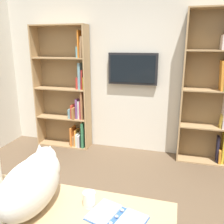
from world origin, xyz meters
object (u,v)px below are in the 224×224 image
(bookshelf_right, at_px, (69,94))
(cat, at_px, (34,181))
(open_binder, at_px, (117,218))
(coffee_mug, at_px, (89,199))
(bookshelf_left, at_px, (217,89))
(wall_mounted_tv, at_px, (133,69))

(bookshelf_right, height_order, cat, bookshelf_right)
(open_binder, bearing_deg, cat, 2.42)
(open_binder, height_order, coffee_mug, coffee_mug)
(bookshelf_left, bearing_deg, cat, 62.19)
(open_binder, distance_m, coffee_mug, 0.22)
(bookshelf_right, bearing_deg, cat, 111.05)
(open_binder, xyz_separation_m, coffee_mug, (0.20, -0.07, 0.04))
(wall_mounted_tv, relative_size, coffee_mug, 8.14)
(bookshelf_right, relative_size, open_binder, 5.44)
(wall_mounted_tv, height_order, open_binder, wall_mounted_tv)
(bookshelf_right, distance_m, coffee_mug, 2.80)
(bookshelf_left, xyz_separation_m, coffee_mug, (1.03, 2.47, -0.32))
(bookshelf_left, relative_size, coffee_mug, 23.32)
(open_binder, bearing_deg, bookshelf_left, -108.09)
(cat, height_order, open_binder, cat)
(bookshelf_left, distance_m, open_binder, 2.70)
(bookshelf_left, height_order, coffee_mug, bookshelf_left)
(bookshelf_left, height_order, wall_mounted_tv, bookshelf_left)
(wall_mounted_tv, xyz_separation_m, cat, (0.10, 2.65, -0.44))
(cat, distance_m, open_binder, 0.55)
(open_binder, bearing_deg, coffee_mug, -19.87)
(wall_mounted_tv, distance_m, cat, 2.69)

